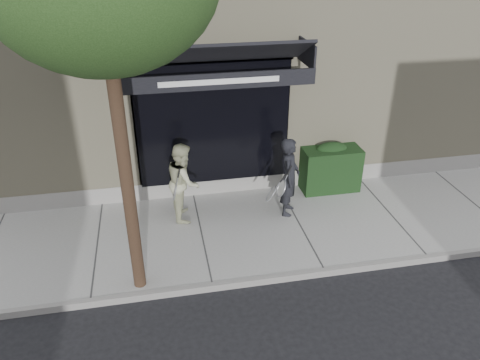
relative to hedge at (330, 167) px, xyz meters
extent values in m
plane|color=black|center=(-1.10, -1.25, -0.66)|extent=(80.00, 80.00, 0.00)
cube|color=#969691|center=(-1.10, -1.25, -0.60)|extent=(20.00, 3.00, 0.12)
cube|color=gray|center=(-1.10, -2.80, -0.59)|extent=(20.00, 0.10, 0.14)
cube|color=#BFB692|center=(-1.10, 3.75, 2.09)|extent=(14.00, 7.00, 5.50)
cube|color=gray|center=(-1.10, 0.45, -0.41)|extent=(14.02, 0.42, 0.50)
cube|color=black|center=(-2.60, 0.30, 1.14)|extent=(3.20, 0.30, 2.60)
cube|color=gray|center=(-4.20, 0.45, 1.14)|extent=(0.08, 0.40, 2.60)
cube|color=gray|center=(-1.00, 0.45, 1.14)|extent=(0.08, 0.40, 2.60)
cube|color=gray|center=(-2.60, 0.45, 2.48)|extent=(3.36, 0.40, 0.12)
cube|color=black|center=(-2.60, -0.25, 2.74)|extent=(3.60, 1.03, 0.55)
cube|color=black|center=(-2.60, -0.75, 2.35)|extent=(3.60, 0.05, 0.30)
cube|color=white|center=(-2.60, -0.78, 2.35)|extent=(2.20, 0.01, 0.10)
cube|color=black|center=(-4.38, -0.25, 2.66)|extent=(0.04, 1.00, 0.45)
cube|color=black|center=(-0.82, -0.25, 2.66)|extent=(0.04, 1.00, 0.45)
cube|color=black|center=(0.00, 0.00, -0.04)|extent=(1.30, 0.70, 1.00)
ellipsoid|color=black|center=(0.00, 0.00, 0.46)|extent=(0.71, 0.38, 0.27)
cylinder|color=black|center=(-4.30, -2.55, 1.74)|extent=(0.20, 0.20, 4.80)
imported|color=black|center=(-1.21, -0.82, 0.30)|extent=(0.60, 0.72, 1.68)
torus|color=silver|center=(-1.46, -1.12, 0.22)|extent=(0.16, 0.31, 0.29)
cylinder|color=silver|center=(-1.46, -1.12, 0.22)|extent=(0.12, 0.28, 0.25)
cylinder|color=silver|center=(-1.46, -1.12, 0.22)|extent=(0.18, 0.03, 0.09)
cylinder|color=black|center=(-1.46, -1.12, 0.22)|extent=(0.20, 0.04, 0.11)
torus|color=silver|center=(-1.67, -1.16, 0.14)|extent=(0.25, 0.34, 0.27)
cylinder|color=silver|center=(-1.67, -1.16, 0.14)|extent=(0.21, 0.30, 0.23)
cylinder|color=silver|center=(-1.67, -1.16, 0.14)|extent=(0.16, 0.06, 0.11)
cylinder|color=black|center=(-1.67, -1.16, 0.14)|extent=(0.19, 0.08, 0.13)
imported|color=beige|center=(-3.34, -0.55, 0.28)|extent=(0.65, 0.82, 1.63)
torus|color=silver|center=(-3.55, -0.92, 0.26)|extent=(0.12, 0.31, 0.30)
cylinder|color=silver|center=(-3.55, -0.92, 0.26)|extent=(0.09, 0.27, 0.26)
cylinder|color=silver|center=(-3.55, -0.92, 0.26)|extent=(0.18, 0.03, 0.06)
cylinder|color=black|center=(-3.55, -0.92, 0.26)|extent=(0.20, 0.05, 0.08)
camera|label=1|loc=(-3.81, -8.88, 4.80)|focal=35.00mm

